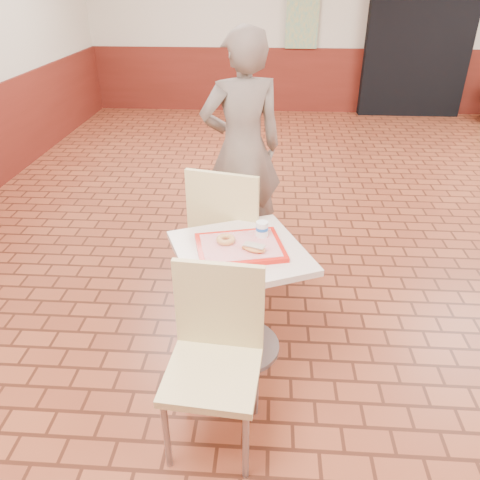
# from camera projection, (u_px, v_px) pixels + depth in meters

# --- Properties ---
(room_shell) EXTENTS (8.01, 10.01, 3.01)m
(room_shell) POSITION_uv_depth(u_px,v_px,m) (442.00, 74.00, 2.85)
(room_shell) COLOR brown
(room_shell) RESTS_ON ground
(wainscot_band) EXTENTS (8.00, 10.00, 1.00)m
(wainscot_band) POSITION_uv_depth(u_px,v_px,m) (412.00, 219.00, 3.35)
(wainscot_band) COLOR #541810
(wainscot_band) RESTS_ON ground
(corridor_doorway) EXTENTS (1.60, 0.22, 2.20)m
(corridor_doorway) POSITION_uv_depth(u_px,v_px,m) (418.00, 43.00, 7.21)
(corridor_doorway) COLOR black
(corridor_doorway) RESTS_ON ground
(promo_poster) EXTENTS (0.50, 0.03, 1.20)m
(promo_poster) POSITION_uv_depth(u_px,v_px,m) (303.00, 6.00, 7.12)
(promo_poster) COLOR gray
(promo_poster) RESTS_ON wainscot_band
(main_table) EXTENTS (0.68, 0.68, 0.71)m
(main_table) POSITION_uv_depth(u_px,v_px,m) (240.00, 284.00, 2.68)
(main_table) COLOR beige
(main_table) RESTS_ON ground
(chair_main_front) EXTENTS (0.46, 0.46, 0.92)m
(chair_main_front) POSITION_uv_depth(u_px,v_px,m) (215.00, 350.00, 2.17)
(chair_main_front) COLOR #D6BF80
(chair_main_front) RESTS_ON ground
(chair_main_back) EXTENTS (0.56, 0.56, 1.00)m
(chair_main_back) POSITION_uv_depth(u_px,v_px,m) (229.00, 229.00, 3.09)
(chair_main_back) COLOR #E6D58A
(chair_main_back) RESTS_ON ground
(customer) EXTENTS (0.74, 0.60, 1.75)m
(customer) POSITION_uv_depth(u_px,v_px,m) (242.00, 149.00, 3.55)
(customer) COLOR #726358
(customer) RESTS_ON ground
(serving_tray) EXTENTS (0.46, 0.36, 0.03)m
(serving_tray) POSITION_uv_depth(u_px,v_px,m) (240.00, 247.00, 2.56)
(serving_tray) COLOR red
(serving_tray) RESTS_ON main_table
(ring_donut) EXTENTS (0.11, 0.11, 0.03)m
(ring_donut) POSITION_uv_depth(u_px,v_px,m) (226.00, 240.00, 2.57)
(ring_donut) COLOR #CD8B4B
(ring_donut) RESTS_ON serving_tray
(long_john_donut) EXTENTS (0.14, 0.10, 0.04)m
(long_john_donut) POSITION_uv_depth(u_px,v_px,m) (254.00, 248.00, 2.49)
(long_john_donut) COLOR #EC9245
(long_john_donut) RESTS_ON serving_tray
(paper_cup) EXTENTS (0.07, 0.07, 0.09)m
(paper_cup) POSITION_uv_depth(u_px,v_px,m) (262.00, 229.00, 2.62)
(paper_cup) COLOR white
(paper_cup) RESTS_ON serving_tray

